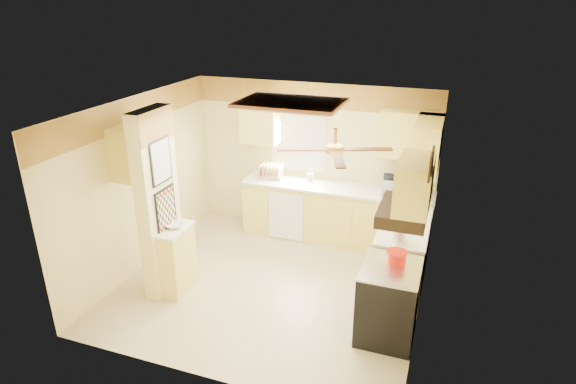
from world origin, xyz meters
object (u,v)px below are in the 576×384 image
at_px(stove, 388,301).
at_px(microwave, 399,186).
at_px(bowl, 175,225).
at_px(dutch_oven, 396,257).
at_px(kettle, 400,234).

height_order(stove, microwave, microwave).
height_order(bowl, dutch_oven, dutch_oven).
distance_m(stove, kettle, 0.83).
height_order(dutch_oven, kettle, kettle).
relative_size(stove, microwave, 1.87).
relative_size(stove, kettle, 3.73).
distance_m(stove, bowl, 2.86).
bearing_deg(kettle, dutch_oven, -86.97).
distance_m(dutch_oven, kettle, 0.47).
bearing_deg(stove, dutch_oven, 70.62).
xyz_separation_m(stove, bowl, (-2.82, 0.03, 0.51)).
bearing_deg(stove, bowl, 179.48).
bearing_deg(bowl, stove, -0.52).
height_order(microwave, dutch_oven, microwave).
bearing_deg(dutch_oven, bowl, -178.39).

